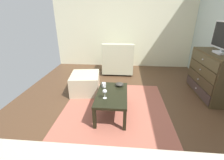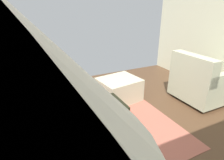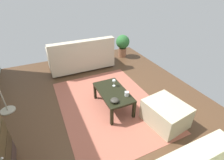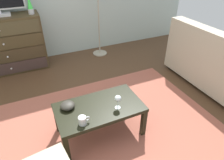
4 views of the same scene
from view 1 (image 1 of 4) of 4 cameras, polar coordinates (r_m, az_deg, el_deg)
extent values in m
cube|color=#4E3421|center=(2.95, 5.04, -11.31)|extent=(5.99, 4.61, 0.05)
cube|color=beige|center=(5.20, 5.82, 20.08)|extent=(0.12, 4.61, 2.75)
cube|color=#A35847|center=(2.77, 0.79, -12.98)|extent=(2.60, 1.90, 0.01)
cube|color=#43361F|center=(3.86, 32.49, 1.64)|extent=(1.21, 0.45, 0.92)
cube|color=#3C2C29|center=(3.87, 28.43, -2.64)|extent=(1.15, 0.02, 0.20)
sphere|color=silver|center=(3.86, 28.20, -2.64)|extent=(0.03, 0.03, 0.03)
cube|color=#3C301E|center=(3.79, 29.04, 0.29)|extent=(1.15, 0.02, 0.20)
sphere|color=silver|center=(3.79, 28.81, 0.30)|extent=(0.03, 0.03, 0.03)
cube|color=#423620|center=(3.73, 29.67, 3.35)|extent=(1.15, 0.02, 0.20)
sphere|color=silver|center=(3.72, 29.43, 3.36)|extent=(0.03, 0.03, 0.03)
cube|color=#473F28|center=(3.67, 30.32, 6.50)|extent=(1.15, 0.02, 0.20)
sphere|color=silver|center=(3.66, 30.08, 6.52)|extent=(0.03, 0.03, 0.03)
cube|color=silver|center=(3.70, 34.76, 8.20)|extent=(0.28, 0.18, 0.04)
cylinder|color=silver|center=(3.69, 34.92, 8.87)|extent=(0.04, 0.04, 0.05)
cube|color=black|center=(3.64, 35.55, 13.06)|extent=(0.73, 0.01, 0.45)
cube|color=black|center=(3.13, 4.83, -4.85)|extent=(0.05, 0.05, 0.35)
cube|color=black|center=(2.40, 4.61, -14.41)|extent=(0.05, 0.05, 0.35)
cube|color=black|center=(3.16, -3.44, -4.52)|extent=(0.05, 0.05, 0.35)
cube|color=black|center=(2.44, -6.38, -13.81)|extent=(0.05, 0.05, 0.35)
cube|color=black|center=(2.67, -0.02, -5.27)|extent=(0.92, 0.51, 0.04)
cylinder|color=silver|center=(2.52, -2.63, -6.56)|extent=(0.06, 0.06, 0.00)
cylinder|color=silver|center=(2.50, -2.65, -5.62)|extent=(0.01, 0.01, 0.09)
sphere|color=silver|center=(2.46, -2.68, -4.13)|extent=(0.07, 0.07, 0.07)
cylinder|color=silver|center=(2.86, -2.97, -1.81)|extent=(0.08, 0.08, 0.08)
torus|color=silver|center=(2.82, -3.11, -2.16)|extent=(0.05, 0.01, 0.05)
ellipsoid|color=#302D27|center=(2.91, 2.74, -1.57)|extent=(0.15, 0.15, 0.07)
cylinder|color=#332319|center=(5.06, 6.34, 4.38)|extent=(0.05, 0.05, 0.05)
cylinder|color=#332319|center=(5.09, -1.53, 4.62)|extent=(0.05, 0.05, 0.05)
cylinder|color=#332319|center=(4.46, 6.46, 1.76)|extent=(0.05, 0.05, 0.05)
cylinder|color=#332319|center=(4.49, -2.45, 2.05)|extent=(0.05, 0.05, 0.05)
cube|color=#B5B797|center=(4.69, 2.25, 5.83)|extent=(0.80, 0.86, 0.39)
cube|color=#B5B797|center=(4.29, 2.12, 10.00)|extent=(0.20, 0.86, 0.45)
cube|color=#B5B797|center=(4.61, 6.93, 9.19)|extent=(0.76, 0.12, 0.20)
cube|color=#B5B797|center=(4.65, -2.30, 9.43)|extent=(0.76, 0.12, 0.20)
cube|color=#B5AE8F|center=(3.54, -9.66, -1.09)|extent=(0.77, 0.69, 0.41)
camera|label=2|loc=(2.49, 56.69, 14.09)|focal=29.91mm
camera|label=3|loc=(4.85, 18.37, 29.34)|focal=26.73mm
camera|label=4|loc=(3.35, -28.07, 22.88)|focal=31.73mm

